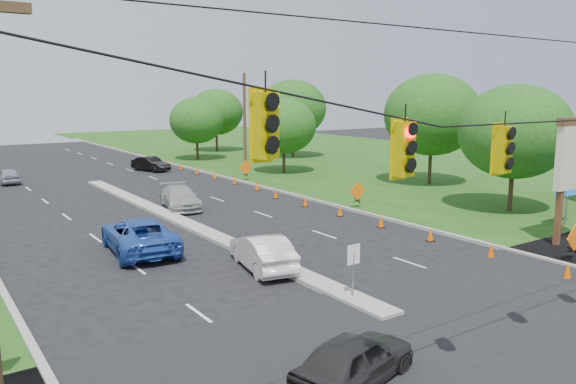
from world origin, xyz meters
TOP-DOWN VIEW (x-y plane):
  - ground at (0.00, 0.00)m, footprint 160.00×160.00m
  - grass_right at (30.00, 20.00)m, footprint 40.00×160.00m
  - cross_street at (0.00, 0.00)m, footprint 160.00×14.00m
  - curb_right at (10.10, 30.00)m, footprint 0.25×110.00m
  - median at (0.00, 21.00)m, footprint 1.00×34.00m
  - median_sign at (0.00, 6.00)m, footprint 0.55×0.06m
  - signal_span at (-0.05, -1.00)m, footprint 25.60×0.32m
  - utility_pole_far_right at (12.50, 35.00)m, footprint 0.28×0.28m
  - pylon_sign at (14.31, 6.20)m, footprint 5.90×2.30m
  - cone_0 at (8.54, 3.00)m, footprint 0.32×0.32m
  - cone_1 at (8.54, 6.50)m, footprint 0.32×0.32m
  - cone_2 at (8.54, 10.00)m, footprint 0.32×0.32m
  - cone_3 at (8.54, 13.50)m, footprint 0.32×0.32m
  - cone_4 at (8.54, 17.00)m, footprint 0.32×0.32m
  - cone_5 at (8.54, 20.50)m, footprint 0.32×0.32m
  - cone_6 at (8.54, 24.00)m, footprint 0.32×0.32m
  - cone_7 at (9.14, 27.50)m, footprint 0.32×0.32m
  - cone_8 at (9.14, 31.00)m, footprint 0.32×0.32m
  - cone_9 at (9.14, 34.50)m, footprint 0.32×0.32m
  - cone_10 at (9.14, 38.00)m, footprint 0.32×0.32m
  - cone_11 at (9.14, 41.50)m, footprint 0.32×0.32m
  - cone_12 at (9.14, 45.00)m, footprint 0.32×0.32m
  - cone_13 at (9.14, 48.50)m, footprint 0.32×0.32m
  - work_sign_0 at (10.80, 4.00)m, footprint 1.27×0.58m
  - work_sign_1 at (10.80, 18.00)m, footprint 1.27×0.58m
  - work_sign_2 at (10.80, 32.00)m, footprint 1.27×0.58m
  - tree_7 at (18.00, 12.00)m, footprint 6.72×6.72m
  - tree_8 at (22.00, 22.00)m, footprint 7.56×7.56m
  - tree_9 at (16.00, 34.00)m, footprint 5.88×5.88m
  - tree_10 at (24.00, 44.00)m, footprint 7.56×7.56m
  - tree_11 at (20.00, 55.00)m, footprint 6.72×6.72m
  - tree_12 at (14.00, 48.00)m, footprint 5.88×5.88m
  - black_sedan at (-3.79, 1.60)m, footprint 4.19×2.53m
  - white_sedan at (-0.68, 10.93)m, footprint 2.44×4.70m
  - blue_pickup at (-4.02, 16.31)m, footprint 3.34×6.09m
  - silver_car_far at (1.62, 24.54)m, footprint 2.99×5.22m
  - silver_car_oncoming at (-5.84, 41.83)m, footprint 1.62×3.75m
  - dark_car_receding at (6.50, 42.44)m, footprint 2.72×4.35m

SIDE VIEW (x-z plane):
  - ground at x=0.00m, z-range 0.00..0.00m
  - grass_right at x=30.00m, z-range -0.03..0.03m
  - cross_street at x=0.00m, z-range -0.01..0.01m
  - curb_right at x=10.10m, z-range -0.08..0.08m
  - median at x=0.00m, z-range -0.09..0.09m
  - cone_0 at x=8.54m, z-range 0.00..0.70m
  - cone_1 at x=8.54m, z-range 0.00..0.70m
  - cone_2 at x=8.54m, z-range 0.00..0.70m
  - cone_3 at x=8.54m, z-range 0.00..0.70m
  - cone_4 at x=8.54m, z-range 0.00..0.70m
  - cone_5 at x=8.54m, z-range 0.00..0.70m
  - cone_6 at x=8.54m, z-range 0.00..0.70m
  - cone_7 at x=9.14m, z-range 0.00..0.70m
  - cone_8 at x=9.14m, z-range 0.00..0.70m
  - cone_9 at x=9.14m, z-range 0.00..0.70m
  - cone_10 at x=9.14m, z-range 0.00..0.70m
  - cone_11 at x=9.14m, z-range 0.00..0.70m
  - cone_12 at x=9.14m, z-range 0.00..0.70m
  - cone_13 at x=9.14m, z-range 0.00..0.70m
  - silver_car_oncoming at x=-5.84m, z-range 0.00..1.26m
  - black_sedan at x=-3.79m, z-range 0.00..1.34m
  - dark_car_receding at x=6.50m, z-range 0.00..1.35m
  - silver_car_far at x=1.62m, z-range 0.00..1.42m
  - white_sedan at x=-0.68m, z-range 0.00..1.47m
  - blue_pickup at x=-4.02m, z-range 0.00..1.62m
  - work_sign_0 at x=10.80m, z-range 0.41..1.78m
  - work_sign_1 at x=10.80m, z-range 0.41..1.78m
  - work_sign_2 at x=10.80m, z-range 0.41..1.78m
  - median_sign at x=0.00m, z-range 0.44..2.49m
  - pylon_sign at x=14.31m, z-range 0.94..7.06m
  - tree_9 at x=16.00m, z-range 0.91..7.77m
  - tree_12 at x=14.00m, z-range 0.91..7.77m
  - utility_pole_far_right at x=12.50m, z-range 0.00..9.00m
  - tree_7 at x=18.00m, z-range 1.04..8.88m
  - tree_11 at x=20.00m, z-range 1.04..8.88m
  - signal_span at x=-0.05m, z-range 0.47..9.47m
  - tree_8 at x=22.00m, z-range 1.17..9.99m
  - tree_10 at x=24.00m, z-range 1.17..9.99m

